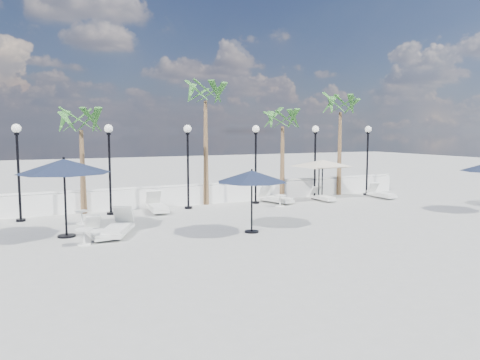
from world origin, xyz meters
name	(u,v)px	position (x,y,z in m)	size (l,w,h in m)	color
ground	(254,237)	(0.00, 0.00, 0.00)	(100.00, 100.00, 0.00)	gray
balustrade	(181,196)	(0.00, 7.50, 0.47)	(26.00, 0.30, 1.01)	white
lamppost_1	(18,158)	(-7.00, 6.50, 2.49)	(0.36, 0.36, 3.84)	black
lamppost_2	(109,156)	(-3.50, 6.50, 2.49)	(0.36, 0.36, 3.84)	black
lamppost_3	(188,155)	(0.00, 6.50, 2.49)	(0.36, 0.36, 3.84)	black
lamppost_4	(256,153)	(3.50, 6.50, 2.49)	(0.36, 0.36, 3.84)	black
lamppost_5	(315,152)	(7.00, 6.50, 2.49)	(0.36, 0.36, 3.84)	black
lamppost_6	(368,150)	(10.50, 6.50, 2.49)	(0.36, 0.36, 3.84)	black
palm_1	(81,126)	(-4.50, 7.30, 3.75)	(2.60, 2.60, 4.70)	brown
palm_2	(205,98)	(1.20, 7.30, 5.12)	(2.60, 2.60, 6.10)	brown
palm_3	(283,123)	(5.50, 7.30, 3.95)	(2.60, 2.60, 4.90)	brown
palm_4	(340,110)	(9.20, 7.30, 4.73)	(2.60, 2.60, 5.70)	brown
lounger_1	(118,228)	(-4.06, 2.26, 0.27)	(1.54, 2.25, 0.81)	silver
lounger_2	(97,232)	(-4.76, 2.10, 0.21)	(0.65, 1.68, 0.62)	silver
lounger_3	(157,206)	(-1.56, 6.22, 0.26)	(0.86, 2.15, 0.79)	silver
lounger_4	(275,198)	(4.46, 6.22, 0.25)	(1.15, 2.09, 0.75)	silver
lounger_5	(322,197)	(6.99, 5.78, 0.21)	(0.55, 1.64, 0.61)	silver
lounger_6	(381,194)	(10.42, 5.24, 0.23)	(0.71, 1.86, 0.68)	silver
side_table_0	(82,216)	(-4.90, 4.88, 0.32)	(0.54, 0.54, 0.52)	silver
side_table_1	(84,235)	(-5.29, 1.34, 0.31)	(0.53, 0.53, 0.52)	silver
side_table_2	(280,200)	(4.10, 5.17, 0.33)	(0.56, 0.56, 0.54)	silver
parasol_navy_left	(64,167)	(-5.66, 2.82, 2.38)	(3.06, 3.06, 2.70)	black
parasol_navy_mid	(252,177)	(0.28, 0.71, 1.98)	(2.51, 2.51, 2.25)	black
parasol_cream_sq_a	(319,161)	(7.05, 6.20, 2.01)	(4.43, 4.43, 2.18)	black
parasol_cream_sq_b	(323,160)	(7.27, 6.20, 2.06)	(4.45, 4.45, 2.23)	black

